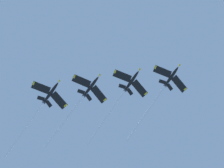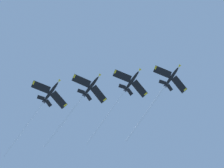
{
  "view_description": "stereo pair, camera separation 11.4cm",
  "coord_description": "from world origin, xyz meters",
  "px_view_note": "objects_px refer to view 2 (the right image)",
  "views": [
    {
      "loc": [
        -37.25,
        -20.6,
        1.9
      ],
      "look_at": [
        -33.35,
        -7.17,
        167.9
      ],
      "focal_mm": 54.12,
      "sensor_mm": 36.0,
      "label": 1
    },
    {
      "loc": [
        -37.36,
        -20.57,
        1.9
      ],
      "look_at": [
        -33.35,
        -7.17,
        167.9
      ],
      "focal_mm": 54.12,
      "sensor_mm": 36.0,
      "label": 2
    }
  ],
  "objects_px": {
    "jet_fourth": "(43,103)",
    "jet_lead": "(161,93)",
    "jet_third": "(80,101)",
    "jet_second": "(124,92)"
  },
  "relations": [
    {
      "from": "jet_lead",
      "to": "jet_second",
      "type": "distance_m",
      "value": 18.86
    },
    {
      "from": "jet_third",
      "to": "jet_lead",
      "type": "bearing_deg",
      "value": -21.68
    },
    {
      "from": "jet_lead",
      "to": "jet_fourth",
      "type": "height_order",
      "value": "jet_lead"
    },
    {
      "from": "jet_lead",
      "to": "jet_third",
      "type": "distance_m",
      "value": 40.76
    },
    {
      "from": "jet_second",
      "to": "jet_lead",
      "type": "bearing_deg",
      "value": -15.37
    },
    {
      "from": "jet_lead",
      "to": "jet_second",
      "type": "height_order",
      "value": "jet_lead"
    },
    {
      "from": "jet_lead",
      "to": "jet_fourth",
      "type": "xyz_separation_m",
      "value": [
        -54.3,
        20.97,
        -6.45
      ]
    },
    {
      "from": "jet_lead",
      "to": "jet_third",
      "type": "xyz_separation_m",
      "value": [
        -37.51,
        14.91,
        -5.68
      ]
    },
    {
      "from": "jet_fourth",
      "to": "jet_lead",
      "type": "bearing_deg",
      "value": -21.11
    },
    {
      "from": "jet_third",
      "to": "jet_fourth",
      "type": "relative_size",
      "value": 0.97
    }
  ]
}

